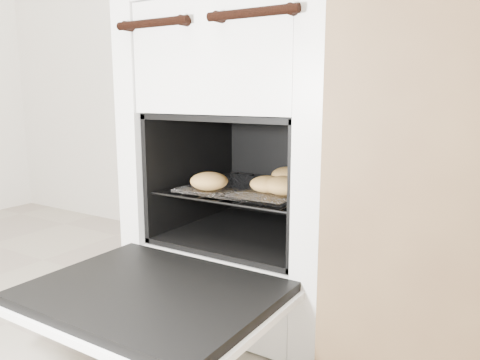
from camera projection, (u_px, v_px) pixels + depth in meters
name	position (u px, v px, depth m)	size (l,w,h in m)	color
stove	(266.00, 156.00, 1.29)	(0.56, 0.62, 0.86)	white
oven_door	(152.00, 296.00, 0.94)	(0.50, 0.39, 0.04)	black
oven_rack	(255.00, 189.00, 1.25)	(0.41, 0.39, 0.01)	black
foil_sheet	(251.00, 188.00, 1.24)	(0.32, 0.28, 0.01)	white
baked_rolls	(277.00, 180.00, 1.21)	(0.32, 0.33, 0.05)	tan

